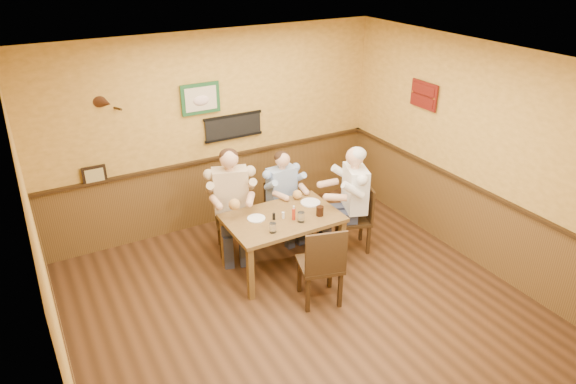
{
  "coord_description": "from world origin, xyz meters",
  "views": [
    {
      "loc": [
        -2.46,
        -3.97,
        3.85
      ],
      "look_at": [
        0.25,
        0.87,
        1.1
      ],
      "focal_mm": 32.0,
      "sensor_mm": 36.0,
      "label": 1
    }
  ],
  "objects_px": {
    "water_glass_left": "(273,228)",
    "cola_tumbler": "(320,211)",
    "diner_blue_polo": "(282,199)",
    "dining_table": "(283,223)",
    "diner_white_elder": "(354,205)",
    "salt_shaker": "(283,215)",
    "chair_near_side": "(320,263)",
    "hot_sauce_bottle": "(294,213)",
    "chair_back_right": "(282,210)",
    "diner_tan_shirt": "(231,207)",
    "chair_right_end": "(353,218)",
    "water_glass_mid": "(301,217)",
    "pepper_shaker": "(274,216)",
    "chair_back_left": "(232,220)"
  },
  "relations": [
    {
      "from": "salt_shaker",
      "to": "hot_sauce_bottle",
      "type": "bearing_deg",
      "value": -41.38
    },
    {
      "from": "diner_tan_shirt",
      "to": "diner_blue_polo",
      "type": "distance_m",
      "value": 0.78
    },
    {
      "from": "water_glass_mid",
      "to": "dining_table",
      "type": "bearing_deg",
      "value": 121.72
    },
    {
      "from": "diner_tan_shirt",
      "to": "water_glass_mid",
      "type": "xyz_separation_m",
      "value": [
        0.53,
        -0.92,
        0.15
      ]
    },
    {
      "from": "chair_back_right",
      "to": "hot_sauce_bottle",
      "type": "height_order",
      "value": "hot_sauce_bottle"
    },
    {
      "from": "chair_back_right",
      "to": "pepper_shaker",
      "type": "relative_size",
      "value": 9.16
    },
    {
      "from": "dining_table",
      "to": "diner_white_elder",
      "type": "relative_size",
      "value": 1.05
    },
    {
      "from": "diner_white_elder",
      "to": "chair_back_right",
      "type": "bearing_deg",
      "value": -119.2
    },
    {
      "from": "diner_tan_shirt",
      "to": "diner_blue_polo",
      "type": "xyz_separation_m",
      "value": [
        0.77,
        0.03,
        -0.09
      ]
    },
    {
      "from": "salt_shaker",
      "to": "chair_right_end",
      "type": "bearing_deg",
      "value": -0.56
    },
    {
      "from": "chair_right_end",
      "to": "chair_near_side",
      "type": "distance_m",
      "value": 1.24
    },
    {
      "from": "water_glass_left",
      "to": "diner_white_elder",
      "type": "bearing_deg",
      "value": 9.38
    },
    {
      "from": "chair_back_right",
      "to": "pepper_shaker",
      "type": "height_order",
      "value": "pepper_shaker"
    },
    {
      "from": "diner_white_elder",
      "to": "hot_sauce_bottle",
      "type": "xyz_separation_m",
      "value": [
        -0.97,
        -0.08,
        0.17
      ]
    },
    {
      "from": "diner_blue_polo",
      "to": "water_glass_left",
      "type": "height_order",
      "value": "diner_blue_polo"
    },
    {
      "from": "diner_tan_shirt",
      "to": "diner_blue_polo",
      "type": "height_order",
      "value": "diner_tan_shirt"
    },
    {
      "from": "water_glass_left",
      "to": "salt_shaker",
      "type": "bearing_deg",
      "value": 41.09
    },
    {
      "from": "dining_table",
      "to": "chair_right_end",
      "type": "bearing_deg",
      "value": -3.02
    },
    {
      "from": "pepper_shaker",
      "to": "diner_tan_shirt",
      "type": "bearing_deg",
      "value": 110.12
    },
    {
      "from": "water_glass_left",
      "to": "cola_tumbler",
      "type": "xyz_separation_m",
      "value": [
        0.7,
        0.08,
        0.0
      ]
    },
    {
      "from": "cola_tumbler",
      "to": "salt_shaker",
      "type": "relative_size",
      "value": 1.41
    },
    {
      "from": "diner_white_elder",
      "to": "salt_shaker",
      "type": "height_order",
      "value": "diner_white_elder"
    },
    {
      "from": "diner_blue_polo",
      "to": "cola_tumbler",
      "type": "xyz_separation_m",
      "value": [
        0.04,
        -0.92,
        0.23
      ]
    },
    {
      "from": "water_glass_left",
      "to": "pepper_shaker",
      "type": "xyz_separation_m",
      "value": [
        0.15,
        0.26,
        -0.02
      ]
    },
    {
      "from": "chair_back_left",
      "to": "chair_back_right",
      "type": "relative_size",
      "value": 1.15
    },
    {
      "from": "diner_white_elder",
      "to": "chair_right_end",
      "type": "bearing_deg",
      "value": -159.98
    },
    {
      "from": "salt_shaker",
      "to": "chair_near_side",
      "type": "bearing_deg",
      "value": -84.38
    },
    {
      "from": "hot_sauce_bottle",
      "to": "chair_back_left",
      "type": "bearing_deg",
      "value": 119.69
    },
    {
      "from": "chair_back_right",
      "to": "chair_right_end",
      "type": "distance_m",
      "value": 1.03
    },
    {
      "from": "diner_white_elder",
      "to": "dining_table",
      "type": "bearing_deg",
      "value": -73.01
    },
    {
      "from": "water_glass_left",
      "to": "cola_tumbler",
      "type": "relative_size",
      "value": 0.99
    },
    {
      "from": "chair_back_left",
      "to": "salt_shaker",
      "type": "relative_size",
      "value": 10.82
    },
    {
      "from": "diner_tan_shirt",
      "to": "pepper_shaker",
      "type": "distance_m",
      "value": 0.77
    },
    {
      "from": "chair_right_end",
      "to": "water_glass_left",
      "type": "height_order",
      "value": "chair_right_end"
    },
    {
      "from": "cola_tumbler",
      "to": "water_glass_mid",
      "type": "bearing_deg",
      "value": -175.39
    },
    {
      "from": "chair_back_left",
      "to": "cola_tumbler",
      "type": "distance_m",
      "value": 1.26
    },
    {
      "from": "chair_near_side",
      "to": "cola_tumbler",
      "type": "distance_m",
      "value": 0.75
    },
    {
      "from": "diner_blue_polo",
      "to": "diner_white_elder",
      "type": "distance_m",
      "value": 1.04
    },
    {
      "from": "dining_table",
      "to": "chair_back_left",
      "type": "bearing_deg",
      "value": 119.19
    },
    {
      "from": "diner_tan_shirt",
      "to": "hot_sauce_bottle",
      "type": "relative_size",
      "value": 7.88
    },
    {
      "from": "water_glass_left",
      "to": "cola_tumbler",
      "type": "bearing_deg",
      "value": 6.38
    },
    {
      "from": "diner_white_elder",
      "to": "pepper_shaker",
      "type": "relative_size",
      "value": 15.08
    },
    {
      "from": "water_glass_left",
      "to": "water_glass_mid",
      "type": "xyz_separation_m",
      "value": [
        0.42,
        0.06,
        0.0
      ]
    },
    {
      "from": "dining_table",
      "to": "pepper_shaker",
      "type": "relative_size",
      "value": 15.85
    },
    {
      "from": "diner_blue_polo",
      "to": "water_glass_mid",
      "type": "distance_m",
      "value": 1.01
    },
    {
      "from": "water_glass_left",
      "to": "hot_sauce_bottle",
      "type": "xyz_separation_m",
      "value": [
        0.36,
        0.14,
        0.02
      ]
    },
    {
      "from": "chair_right_end",
      "to": "diner_blue_polo",
      "type": "relative_size",
      "value": 0.81
    },
    {
      "from": "diner_blue_polo",
      "to": "hot_sauce_bottle",
      "type": "xyz_separation_m",
      "value": [
        -0.3,
        -0.86,
        0.26
      ]
    },
    {
      "from": "hot_sauce_bottle",
      "to": "salt_shaker",
      "type": "xyz_separation_m",
      "value": [
        -0.1,
        0.09,
        -0.04
      ]
    },
    {
      "from": "diner_blue_polo",
      "to": "dining_table",
      "type": "bearing_deg",
      "value": -121.47
    }
  ]
}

